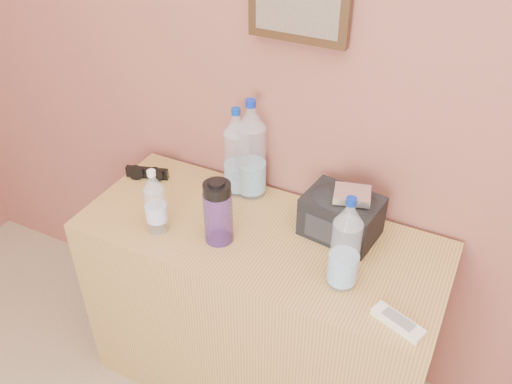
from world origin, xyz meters
TOP-DOWN VIEW (x-y plane):
  - dresser at (-0.37, 1.74)m, footprint 1.17×0.49m
  - pet_large_b at (-0.54, 1.91)m, footprint 0.09×0.09m
  - pet_large_c at (-0.49, 1.92)m, footprint 0.10×0.10m
  - pet_large_d at (-0.07, 1.65)m, footprint 0.08×0.08m
  - pet_small at (-0.66, 1.61)m, footprint 0.06×0.06m
  - nalgene_bottle at (-0.47, 1.66)m, footprint 0.09×0.09m
  - sunglasses at (-0.87, 1.84)m, footprint 0.16×0.10m
  - ac_remote at (0.12, 1.57)m, footprint 0.15×0.09m
  - toiletry_bag at (-0.14, 1.85)m, footprint 0.24×0.19m
  - foil_packet at (-0.12, 1.84)m, footprint 0.13×0.11m

SIDE VIEW (x-z plane):
  - dresser at x=-0.37m, z-range 0.00..0.73m
  - ac_remote at x=0.12m, z-range 0.73..0.75m
  - sunglasses at x=-0.87m, z-range 0.73..0.77m
  - toiletry_bag at x=-0.14m, z-range 0.73..0.88m
  - pet_small at x=-0.66m, z-range 0.72..0.94m
  - nalgene_bottle at x=-0.47m, z-range 0.73..0.94m
  - pet_large_d at x=-0.07m, z-range 0.71..1.01m
  - pet_large_b at x=-0.54m, z-range 0.71..1.03m
  - pet_large_c at x=-0.49m, z-range 0.71..1.06m
  - foil_packet at x=-0.12m, z-range 0.88..0.91m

